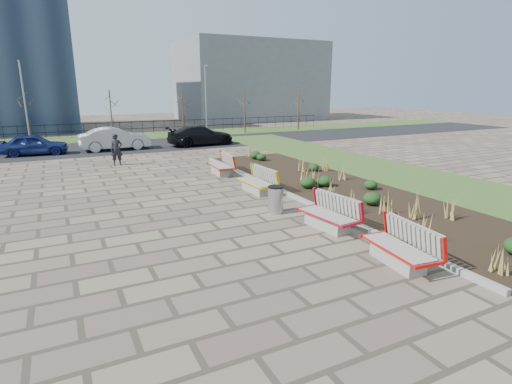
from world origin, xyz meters
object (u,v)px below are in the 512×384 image
car_blue (34,145)px  car_black (201,135)px  lamp_east (206,101)px  lamp_west (25,104)px  bench_b (327,213)px  bench_c (256,181)px  litter_bin (276,200)px  bench_a (398,245)px  car_silver (115,139)px  bench_d (220,164)px  pedestrian (117,150)px

car_blue → car_black: size_ratio=0.79×
car_black → lamp_east: lamp_east is taller
car_black → lamp_west: lamp_west is taller
car_black → lamp_east: 6.63m
bench_b → bench_c: (0.00, 4.90, 0.00)m
bench_c → litter_bin: (-0.64, -2.80, -0.04)m
bench_a → car_black: bearing=90.0°
bench_b → car_silver: car_silver is taller
car_blue → lamp_east: 14.69m
car_black → bench_d: bearing=163.1°
pedestrian → bench_c: bearing=-62.2°
bench_b → litter_bin: bearing=100.4°
litter_bin → car_black: bearing=79.6°
bench_c → bench_d: size_ratio=1.00×
lamp_west → lamp_east: same height
bench_a → pedestrian: pedestrian is taller
lamp_east → pedestrian: bearing=-129.6°
car_silver → lamp_west: (-5.42, 5.27, 2.25)m
bench_d → lamp_east: 16.92m
bench_a → bench_d: bearing=96.4°
bench_c → litter_bin: bench_c is taller
bench_c → car_silver: bearing=100.6°
car_silver → bench_d: bearing=-163.0°
car_silver → lamp_west: 7.89m
bench_a → bench_b: size_ratio=1.00×
bench_c → car_blue: size_ratio=0.54×
car_black → litter_bin: bearing=166.4°
car_black → lamp_east: bearing=-27.1°
car_black → bench_b: bearing=169.3°
bench_d → pedestrian: bearing=136.2°
bench_b → car_silver: bearing=93.9°
lamp_west → car_black: bearing=-26.3°
car_blue → lamp_west: lamp_west is taller
bench_a → litter_bin: bearing=103.7°
bench_b → lamp_west: 26.59m
car_black → bench_a: bearing=170.3°
car_black → lamp_west: (-11.49, 5.69, 2.30)m
bench_a → litter_bin: (-0.64, 4.99, -0.04)m
pedestrian → car_blue: size_ratio=0.45×
bench_c → car_black: 14.51m
lamp_west → bench_a: bearing=-72.1°
bench_d → car_blue: car_blue is taller
bench_c → car_blue: car_blue is taller
bench_b → bench_d: (0.00, 8.93, 0.00)m
pedestrian → car_silver: 6.00m
bench_c → car_silver: size_ratio=0.45×
bench_c → car_blue: bearing=117.0°
bench_a → car_silver: 22.79m
litter_bin → lamp_east: bearing=76.1°
litter_bin → pedestrian: size_ratio=0.53×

